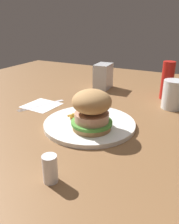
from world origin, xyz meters
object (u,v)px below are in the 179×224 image
(napkin, at_px, (42,105))
(salt_shaker, at_px, (50,169))
(sandwich, at_px, (92,110))
(drink_glass, at_px, (173,96))
(fries_pile, at_px, (88,114))
(fork, at_px, (41,105))
(plate, at_px, (89,124))
(napkin_dispenser, at_px, (103,76))
(ketchup_bottle, at_px, (167,80))

(napkin, relative_size, salt_shaker, 2.00)
(sandwich, relative_size, drink_glass, 1.13)
(napkin, bearing_deg, sandwich, 67.78)
(salt_shaker, bearing_deg, napkin, -139.43)
(fries_pile, distance_m, fork, 0.20)
(sandwich, bearing_deg, plate, -144.67)
(fries_pile, relative_size, napkin_dispenser, 1.01)
(napkin, height_order, napkin_dispenser, napkin_dispenser)
(napkin_dispenser, bearing_deg, ketchup_bottle, -97.11)
(napkin_dispenser, distance_m, ketchup_bottle, 0.27)
(napkin, xyz_separation_m, drink_glass, (-0.18, 0.41, 0.04))
(plate, height_order, salt_shaker, salt_shaker)
(fork, height_order, ketchup_bottle, ketchup_bottle)
(fork, height_order, salt_shaker, salt_shaker)
(sandwich, distance_m, fries_pile, 0.10)
(napkin_dispenser, height_order, ketchup_bottle, ketchup_bottle)
(ketchup_bottle, bearing_deg, drink_glass, 21.66)
(ketchup_bottle, xyz_separation_m, salt_shaker, (0.59, -0.10, -0.04))
(napkin_dispenser, xyz_separation_m, ketchup_bottle, (0.02, 0.26, 0.02))
(fries_pile, distance_m, napkin, 0.20)
(sandwich, xyz_separation_m, ketchup_bottle, (-0.37, 0.12, 0.00))
(sandwich, height_order, fork, sandwich)
(fries_pile, bearing_deg, plate, 33.67)
(fries_pile, height_order, ketchup_bottle, ketchup_bottle)
(fork, relative_size, salt_shaker, 2.98)
(ketchup_bottle, relative_size, salt_shaker, 2.53)
(sandwich, distance_m, napkin_dispenser, 0.42)
(drink_glass, distance_m, ketchup_bottle, 0.10)
(napkin, bearing_deg, drink_glass, 114.08)
(fork, distance_m, napkin_dispenser, 0.31)
(ketchup_bottle, bearing_deg, fork, -53.33)
(drink_glass, bearing_deg, fork, -65.79)
(fork, relative_size, napkin_dispenser, 1.57)
(drink_glass, xyz_separation_m, ketchup_bottle, (-0.09, -0.04, 0.03))
(drink_glass, height_order, salt_shaker, drink_glass)
(ketchup_bottle, bearing_deg, plate, -23.27)
(fries_pile, relative_size, drink_glass, 1.10)
(fries_pile, distance_m, napkin_dispenser, 0.34)
(plate, height_order, fork, plate)
(plate, relative_size, napkin, 2.33)
(napkin_dispenser, bearing_deg, plate, -165.18)
(sandwich, height_order, drink_glass, sandwich)
(drink_glass, bearing_deg, fries_pile, -44.34)
(drink_glass, bearing_deg, napkin, -65.92)
(napkin, height_order, drink_glass, drink_glass)
(sandwich, relative_size, napkin, 0.99)
(ketchup_bottle, bearing_deg, napkin, -53.43)
(fork, xyz_separation_m, ketchup_bottle, (-0.28, 0.37, 0.07))
(drink_glass, xyz_separation_m, napkin_dispenser, (-0.11, -0.30, 0.01))
(drink_glass, relative_size, ketchup_bottle, 0.69)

